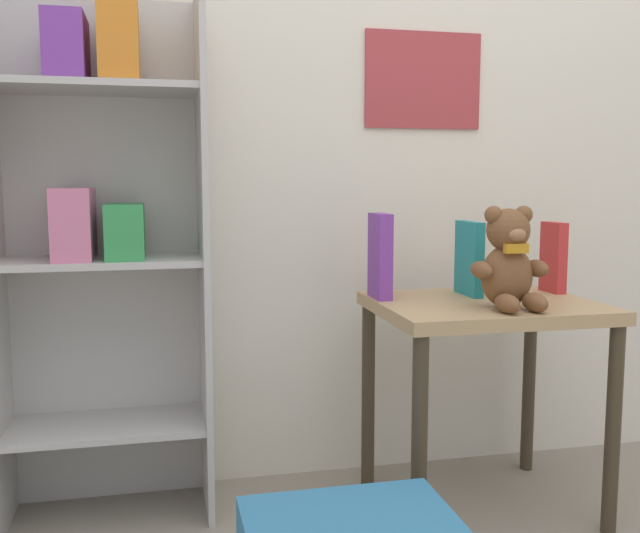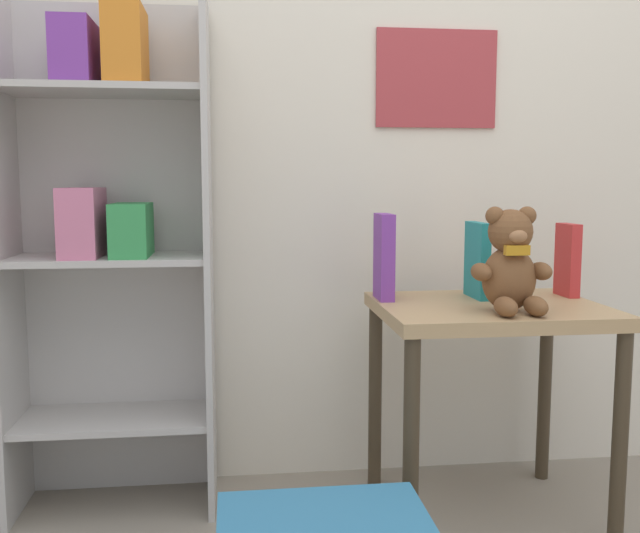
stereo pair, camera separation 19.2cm
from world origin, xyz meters
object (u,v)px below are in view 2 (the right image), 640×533
Objects in this scene: book_standing_red at (568,260)px; display_table at (489,338)px; bookshelf_side at (110,224)px; book_standing_purple at (384,257)px; teddy_bear at (511,264)px; book_standing_teal at (477,260)px.

display_table is at bearing -160.23° from book_standing_red.
bookshelf_side is 5.95× the size of book_standing_purple.
teddy_bear is at bearing -141.28° from book_standing_red.
book_standing_purple is (-0.27, 0.11, 0.21)m from display_table.
teddy_bear is (0.01, -0.11, 0.22)m from display_table.
display_table is (1.04, -0.22, -0.31)m from bookshelf_side.
display_table is 2.86× the size of book_standing_red.
display_table is 0.36m from book_standing_purple.
display_table is at bearing -22.07° from book_standing_purple.
book_standing_red is (0.27, 0.10, 0.20)m from display_table.
book_standing_red reaches higher than display_table.
book_standing_red is at bearing -0.47° from book_standing_purple.
teddy_bear is at bearing -38.23° from book_standing_purple.
book_standing_purple is at bearing -8.01° from bookshelf_side.
book_standing_teal is at bearing 92.83° from teddy_bear.
teddy_bear reaches higher than display_table.
teddy_bear is at bearing -86.95° from book_standing_teal.
book_standing_purple is 0.27m from book_standing_teal.
book_standing_teal is (0.27, -0.01, -0.01)m from book_standing_purple.
teddy_bear is 0.36m from book_standing_purple.
book_standing_purple reaches higher than display_table.
teddy_bear reaches higher than book_standing_red.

